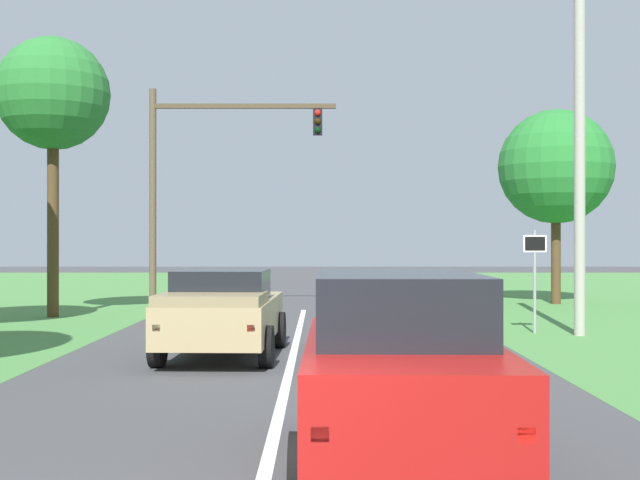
{
  "coord_description": "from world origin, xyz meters",
  "views": [
    {
      "loc": [
        0.57,
        -5.43,
        2.38
      ],
      "look_at": [
        0.64,
        18.27,
        2.42
      ],
      "focal_mm": 46.79,
      "sensor_mm": 36.0,
      "label": 1
    }
  ],
  "objects_px": {
    "traffic_light": "(197,166)",
    "keep_moving_sign": "(532,268)",
    "red_suv_near": "(396,366)",
    "extra_tree_2": "(50,96)",
    "oak_tree_right": "(553,167)",
    "utility_pole_right": "(577,132)",
    "pickup_truck_lead": "(220,312)"
  },
  "relations": [
    {
      "from": "traffic_light",
      "to": "keep_moving_sign",
      "type": "relative_size",
      "value": 2.87
    },
    {
      "from": "red_suv_near",
      "to": "extra_tree_2",
      "type": "distance_m",
      "value": 20.53
    },
    {
      "from": "traffic_light",
      "to": "oak_tree_right",
      "type": "relative_size",
      "value": 1.04
    },
    {
      "from": "traffic_light",
      "to": "oak_tree_right",
      "type": "distance_m",
      "value": 13.45
    },
    {
      "from": "traffic_light",
      "to": "utility_pole_right",
      "type": "distance_m",
      "value": 13.28
    },
    {
      "from": "extra_tree_2",
      "to": "utility_pole_right",
      "type": "bearing_deg",
      "value": -18.97
    },
    {
      "from": "keep_moving_sign",
      "to": "oak_tree_right",
      "type": "height_order",
      "value": "oak_tree_right"
    },
    {
      "from": "traffic_light",
      "to": "oak_tree_right",
      "type": "bearing_deg",
      "value": 12.06
    },
    {
      "from": "keep_moving_sign",
      "to": "extra_tree_2",
      "type": "height_order",
      "value": "extra_tree_2"
    },
    {
      "from": "red_suv_near",
      "to": "oak_tree_right",
      "type": "height_order",
      "value": "oak_tree_right"
    },
    {
      "from": "pickup_truck_lead",
      "to": "utility_pole_right",
      "type": "xyz_separation_m",
      "value": [
        8.56,
        3.95,
        4.23
      ]
    },
    {
      "from": "oak_tree_right",
      "to": "extra_tree_2",
      "type": "height_order",
      "value": "extra_tree_2"
    },
    {
      "from": "pickup_truck_lead",
      "to": "utility_pole_right",
      "type": "bearing_deg",
      "value": 24.78
    },
    {
      "from": "keep_moving_sign",
      "to": "utility_pole_right",
      "type": "relative_size",
      "value": 0.26
    },
    {
      "from": "traffic_light",
      "to": "extra_tree_2",
      "type": "bearing_deg",
      "value": -147.61
    },
    {
      "from": "extra_tree_2",
      "to": "traffic_light",
      "type": "bearing_deg",
      "value": 32.39
    },
    {
      "from": "red_suv_near",
      "to": "pickup_truck_lead",
      "type": "distance_m",
      "value": 8.75
    },
    {
      "from": "pickup_truck_lead",
      "to": "keep_moving_sign",
      "type": "relative_size",
      "value": 1.83
    },
    {
      "from": "pickup_truck_lead",
      "to": "utility_pole_right",
      "type": "relative_size",
      "value": 0.47
    },
    {
      "from": "red_suv_near",
      "to": "keep_moving_sign",
      "type": "relative_size",
      "value": 1.8
    },
    {
      "from": "keep_moving_sign",
      "to": "traffic_light",
      "type": "bearing_deg",
      "value": 143.05
    },
    {
      "from": "traffic_light",
      "to": "extra_tree_2",
      "type": "xyz_separation_m",
      "value": [
        -4.22,
        -2.67,
        1.97
      ]
    },
    {
      "from": "red_suv_near",
      "to": "utility_pole_right",
      "type": "xyz_separation_m",
      "value": [
        5.73,
        12.23,
        4.1
      ]
    },
    {
      "from": "pickup_truck_lead",
      "to": "traffic_light",
      "type": "relative_size",
      "value": 0.64
    },
    {
      "from": "red_suv_near",
      "to": "pickup_truck_lead",
      "type": "xyz_separation_m",
      "value": [
        -2.82,
        8.28,
        -0.13
      ]
    },
    {
      "from": "red_suv_near",
      "to": "utility_pole_right",
      "type": "height_order",
      "value": "utility_pole_right"
    },
    {
      "from": "pickup_truck_lead",
      "to": "keep_moving_sign",
      "type": "xyz_separation_m",
      "value": [
        7.55,
        4.45,
        0.77
      ]
    },
    {
      "from": "red_suv_near",
      "to": "keep_moving_sign",
      "type": "distance_m",
      "value": 13.59
    },
    {
      "from": "pickup_truck_lead",
      "to": "traffic_light",
      "type": "distance_m",
      "value": 12.63
    },
    {
      "from": "traffic_light",
      "to": "red_suv_near",
      "type": "bearing_deg",
      "value": -75.99
    },
    {
      "from": "keep_moving_sign",
      "to": "utility_pole_right",
      "type": "bearing_deg",
      "value": -26.29
    },
    {
      "from": "pickup_truck_lead",
      "to": "extra_tree_2",
      "type": "distance_m",
      "value": 12.65
    }
  ]
}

